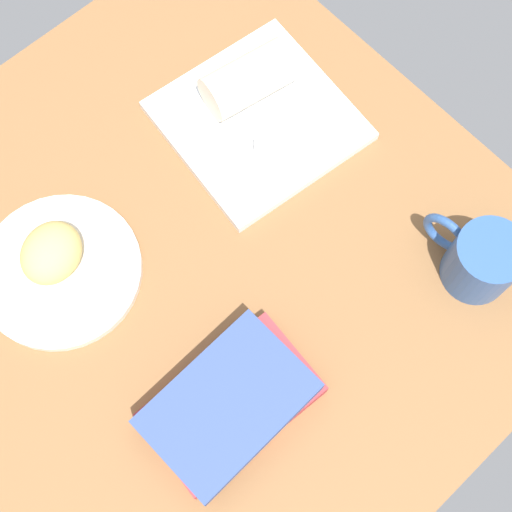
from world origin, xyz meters
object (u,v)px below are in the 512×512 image
object	(u,v)px
round_plate	(61,271)
book_stack	(230,404)
coffee_mug	(481,259)
scone_pastry	(51,253)
breakfast_wrap	(249,79)
square_plate	(258,121)
sauce_cup	(270,146)

from	to	relation	value
round_plate	book_stack	world-z (taller)	book_stack
book_stack	coffee_mug	size ratio (longest dim) A/B	1.55
scone_pastry	breakfast_wrap	bearing A→B (deg)	-176.97
square_plate	book_stack	xyz separation A→B (cm)	(31.16, 28.70, 2.12)
round_plate	breakfast_wrap	size ratio (longest dim) A/B	1.67
round_plate	book_stack	xyz separation A→B (cm)	(-4.95, 29.68, 2.22)
breakfast_wrap	scone_pastry	bearing A→B (deg)	102.45
round_plate	breakfast_wrap	bearing A→B (deg)	-175.23
round_plate	sauce_cup	xyz separation A→B (cm)	(-33.68, 6.16, 2.13)
round_plate	scone_pastry	xyz separation A→B (cm)	(-0.52, -1.19, 3.78)
square_plate	breakfast_wrap	size ratio (longest dim) A/B	1.89
breakfast_wrap	coffee_mug	distance (cm)	41.63
sauce_cup	coffee_mug	size ratio (longest dim) A/B	0.32
breakfast_wrap	book_stack	bearing A→B (deg)	144.19
scone_pastry	round_plate	bearing A→B (deg)	66.16
round_plate	square_plate	distance (cm)	36.12
scone_pastry	sauce_cup	distance (cm)	34.00
scone_pastry	square_plate	xyz separation A→B (cm)	(-35.58, 2.16, -3.68)
book_stack	coffee_mug	bearing A→B (deg)	166.98
square_plate	sauce_cup	xyz separation A→B (cm)	(2.43, 5.18, 2.03)
scone_pastry	book_stack	xyz separation A→B (cm)	(-4.42, 30.86, -1.56)
round_plate	coffee_mug	distance (cm)	57.01
sauce_cup	book_stack	size ratio (longest dim) A/B	0.20
round_plate	breakfast_wrap	world-z (taller)	breakfast_wrap
square_plate	sauce_cup	size ratio (longest dim) A/B	5.58
sauce_cup	breakfast_wrap	world-z (taller)	breakfast_wrap
round_plate	book_stack	distance (cm)	30.17
round_plate	square_plate	world-z (taller)	square_plate
square_plate	book_stack	world-z (taller)	book_stack
breakfast_wrap	coffee_mug	size ratio (longest dim) A/B	0.94
book_stack	round_plate	bearing A→B (deg)	-80.54
sauce_cup	square_plate	bearing A→B (deg)	-115.10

